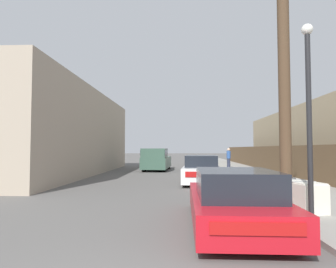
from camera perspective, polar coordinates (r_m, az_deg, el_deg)
The scene contains 11 objects.
sidewalk_curb at distance 26.54m, azimuth 12.60°, elevation -6.43°, with size 4.20×63.00×0.12m, color gray.
discarded_fridge at distance 9.05m, azimuth 23.60°, elevation -10.63°, with size 1.02×1.71×0.80m.
parked_sports_car_red at distance 7.12m, azimuth 12.43°, elevation -12.28°, with size 1.95×4.65×1.31m.
car_parked_mid at distance 15.62m, azimuth 6.37°, elevation -6.84°, with size 2.13×4.76×1.43m.
pickup_truck at distance 24.40m, azimuth -2.26°, elevation -4.88°, with size 2.19×5.40×1.78m.
utility_pole at distance 10.74m, azimuth 21.26°, elevation 9.45°, with size 1.80×0.38×7.66m.
street_lamp at distance 7.67m, azimuth 25.25°, elevation 5.00°, with size 0.26×0.26×4.57m.
wooden_fence at distance 22.23m, azimuth 19.75°, elevation -4.53°, with size 0.08×39.43×1.84m, color brown.
building_left_block at distance 22.54m, azimuth -21.54°, elevation 0.20°, with size 7.00×19.04×5.75m, color tan.
building_right_house at distance 26.69m, azimuth 27.81°, elevation -1.00°, with size 6.00×21.95×4.93m, color tan.
pedestrian at distance 26.24m, azimuth 11.47°, elevation -4.46°, with size 0.34×0.34×1.69m.
Camera 1 is at (0.67, -2.57, 1.78)m, focal length 32.00 mm.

